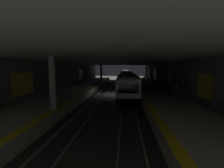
{
  "coord_description": "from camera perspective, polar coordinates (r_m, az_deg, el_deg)",
  "views": [
    {
      "loc": [
        -25.79,
        -1.8,
        4.66
      ],
      "look_at": [
        5.51,
        0.88,
        1.27
      ],
      "focal_mm": 23.99,
      "sensor_mm": 36.0,
      "label": 1
    }
  ],
  "objects": [
    {
      "name": "ground_plane",
      "position": [
        26.27,
        0.89,
        -4.05
      ],
      "size": [
        120.0,
        120.0,
        0.0
      ],
      "primitive_type": "plane",
      "color": "#2D302D"
    },
    {
      "name": "track_left",
      "position": [
        26.2,
        5.71,
        -3.94
      ],
      "size": [
        60.0,
        1.53,
        0.16
      ],
      "color": "gray",
      "rests_on": "ground"
    },
    {
      "name": "track_right",
      "position": [
        26.5,
        -3.87,
        -3.8
      ],
      "size": [
        60.0,
        1.53,
        0.16
      ],
      "color": "gray",
      "rests_on": "ground"
    },
    {
      "name": "platform_left",
      "position": [
        26.55,
        15.16,
        -3.01
      ],
      "size": [
        60.0,
        5.3,
        1.06
      ],
      "color": "#B7B2A8",
      "rests_on": "ground"
    },
    {
      "name": "platform_right",
      "position": [
        27.43,
        -12.9,
        -2.67
      ],
      "size": [
        60.0,
        5.3,
        1.06
      ],
      "color": "#B7B2A8",
      "rests_on": "ground"
    },
    {
      "name": "wall_left",
      "position": [
        27.02,
        21.34,
        1.79
      ],
      "size": [
        60.0,
        0.56,
        5.6
      ],
      "color": "slate",
      "rests_on": "ground"
    },
    {
      "name": "wall_right",
      "position": [
        28.2,
        -18.63,
        2.06
      ],
      "size": [
        60.0,
        0.56,
        5.6
      ],
      "color": "slate",
      "rests_on": "ground"
    },
    {
      "name": "ceiling_slab",
      "position": [
        25.88,
        0.92,
        8.69
      ],
      "size": [
        60.0,
        19.4,
        0.4
      ],
      "color": "#ADAAA3",
      "rests_on": "wall_left"
    },
    {
      "name": "pillar_near",
      "position": [
        13.76,
        -21.68,
        0.15
      ],
      "size": [
        0.56,
        0.56,
        4.55
      ],
      "color": "gray",
      "rests_on": "platform_right"
    },
    {
      "name": "pillar_far",
      "position": [
        39.31,
        -4.12,
        4.2
      ],
      "size": [
        0.56,
        0.56,
        4.55
      ],
      "color": "gray",
      "rests_on": "platform_right"
    },
    {
      "name": "metro_train",
      "position": [
        45.31,
        5.4,
        2.81
      ],
      "size": [
        57.78,
        2.83,
        3.49
      ],
      "color": "silver",
      "rests_on": "track_left"
    },
    {
      "name": "bench_left_near",
      "position": [
        18.95,
        25.7,
        -3.83
      ],
      "size": [
        1.7,
        0.47,
        0.86
      ],
      "color": "#262628",
      "rests_on": "platform_left"
    },
    {
      "name": "bench_left_mid",
      "position": [
        37.49,
        15.23,
        1.23
      ],
      "size": [
        1.7,
        0.47,
        0.86
      ],
      "color": "#262628",
      "rests_on": "platform_left"
    },
    {
      "name": "bench_left_far",
      "position": [
        42.24,
        14.07,
        1.79
      ],
      "size": [
        1.7,
        0.47,
        0.86
      ],
      "color": "#262628",
      "rests_on": "platform_left"
    },
    {
      "name": "bench_right_mid",
      "position": [
        33.98,
        -12.83,
        0.8
      ],
      "size": [
        1.7,
        0.47,
        0.86
      ],
      "color": "#262628",
      "rests_on": "platform_right"
    },
    {
      "name": "bench_right_far",
      "position": [
        41.53,
        -9.53,
        1.82
      ],
      "size": [
        1.7,
        0.47,
        0.86
      ],
      "color": "#262628",
      "rests_on": "platform_right"
    },
    {
      "name": "person_waiting_near",
      "position": [
        34.13,
        11.91,
        1.55
      ],
      "size": [
        0.6,
        0.24,
        1.73
      ],
      "color": "#282828",
      "rests_on": "platform_left"
    },
    {
      "name": "person_walking_mid",
      "position": [
        38.54,
        12.38,
        2.08
      ],
      "size": [
        0.6,
        0.24,
        1.76
      ],
      "color": "black",
      "rests_on": "platform_left"
    },
    {
      "name": "person_standing_far",
      "position": [
        29.51,
        -9.49,
        0.88
      ],
      "size": [
        0.6,
        0.23,
        1.71
      ],
      "color": "#434343",
      "rests_on": "platform_right"
    },
    {
      "name": "person_boarding",
      "position": [
        20.49,
        23.24,
        -2.09
      ],
      "size": [
        0.6,
        0.22,
        1.58
      ],
      "color": "#303030",
      "rests_on": "platform_left"
    },
    {
      "name": "suitcase_rolling",
      "position": [
        33.01,
        -13.27,
        0.3
      ],
      "size": [
        0.39,
        0.25,
        0.96
      ],
      "color": "black",
      "rests_on": "platform_right"
    },
    {
      "name": "trash_bin",
      "position": [
        19.75,
        22.55,
        -3.6
      ],
      "size": [
        0.44,
        0.44,
        0.85
      ],
      "color": "#595B5E",
      "rests_on": "platform_left"
    }
  ]
}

